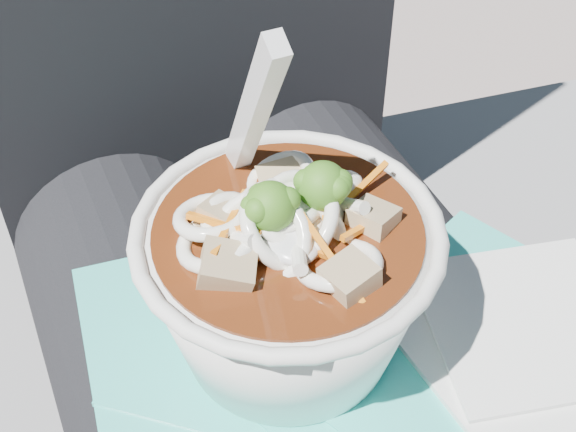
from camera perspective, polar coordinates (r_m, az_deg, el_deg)
name	(u,v)px	position (r m, az deg, el deg)	size (l,w,h in m)	color
lap	(323,408)	(0.58, 2.47, -13.49)	(0.34, 0.48, 0.16)	black
person_body	(271,298)	(0.61, -1.22, -5.84)	(0.34, 0.94, 1.02)	black
plastic_bag	(361,383)	(0.48, 5.24, -11.72)	(0.37, 0.33, 0.01)	#2DBDAF
napkins	(522,341)	(0.51, 16.30, -8.55)	(0.15, 0.15, 0.01)	white
udon_bowl	(287,272)	(0.45, -0.06, -4.01)	(0.19, 0.19, 0.21)	white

